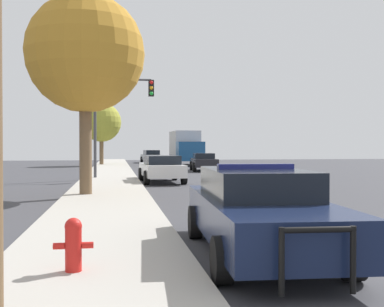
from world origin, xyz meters
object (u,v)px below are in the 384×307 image
(fire_hydrant, at_px, (73,243))
(tree_sidewalk_far, at_px, (101,122))
(car_background_oncoming, at_px, (204,161))
(box_truck, at_px, (186,147))
(car_background_distant, at_px, (151,156))
(car_background_midblock, at_px, (162,168))
(traffic_light, at_px, (118,107))
(police_car, at_px, (258,210))
(tree_sidewalk_near, at_px, (85,54))

(fire_hydrant, distance_m, tree_sidewalk_far, 38.89)
(car_background_oncoming, height_order, box_truck, box_truck)
(fire_hydrant, xyz_separation_m, box_truck, (7.24, 38.76, 1.22))
(car_background_distant, distance_m, car_background_midblock, 28.13)
(traffic_light, height_order, box_truck, traffic_light)
(fire_hydrant, bearing_deg, box_truck, 79.42)
(fire_hydrant, height_order, car_background_midblock, car_background_midblock)
(car_background_midblock, height_order, car_background_oncoming, car_background_midblock)
(fire_hydrant, xyz_separation_m, car_background_midblock, (2.88, 17.40, 0.22))
(traffic_light, relative_size, car_background_oncoming, 1.16)
(fire_hydrant, bearing_deg, tree_sidewalk_far, 91.00)
(fire_hydrant, height_order, traffic_light, traffic_light)
(police_car, bearing_deg, tree_sidewalk_far, -81.28)
(car_background_distant, height_order, car_background_midblock, car_background_distant)
(tree_sidewalk_far, bearing_deg, car_background_oncoming, -54.05)
(fire_hydrant, xyz_separation_m, tree_sidewalk_near, (-0.47, 10.80, 4.59))
(box_truck, bearing_deg, car_background_midblock, 77.61)
(police_car, distance_m, traffic_light, 19.14)
(car_background_midblock, bearing_deg, traffic_light, 129.34)
(fire_hydrant, distance_m, tree_sidewalk_near, 11.74)
(fire_hydrant, height_order, car_background_oncoming, car_background_oncoming)
(fire_hydrant, height_order, box_truck, box_truck)
(traffic_light, relative_size, tree_sidewalk_near, 0.77)
(tree_sidewalk_far, bearing_deg, box_truck, 0.22)
(police_car, height_order, tree_sidewalk_far, tree_sidewalk_far)
(car_background_midblock, distance_m, tree_sidewalk_far, 21.87)
(police_car, distance_m, fire_hydrant, 3.16)
(police_car, distance_m, car_background_distant, 44.40)
(tree_sidewalk_near, xyz_separation_m, tree_sidewalk_far, (-0.21, 27.93, -1.09))
(car_background_midblock, distance_m, box_truck, 21.82)
(fire_hydrant, bearing_deg, traffic_light, 87.91)
(car_background_midblock, xyz_separation_m, box_truck, (4.36, 21.36, 1.00))
(police_car, relative_size, car_background_distant, 1.15)
(police_car, height_order, traffic_light, traffic_light)
(traffic_light, bearing_deg, car_background_oncoming, 52.64)
(car_background_midblock, distance_m, tree_sidewalk_near, 8.60)
(car_background_distant, distance_m, tree_sidewalk_far, 9.09)
(car_background_midblock, height_order, box_truck, box_truck)
(traffic_light, distance_m, tree_sidewalk_far, 18.93)
(police_car, height_order, box_truck, box_truck)
(car_background_midblock, relative_size, box_truck, 0.71)
(traffic_light, distance_m, car_background_midblock, 4.58)
(police_car, bearing_deg, traffic_light, -80.01)
(police_car, height_order, fire_hydrant, police_car)
(traffic_light, distance_m, car_background_distant, 26.11)
(car_background_midblock, bearing_deg, box_truck, 76.47)
(tree_sidewalk_far, bearing_deg, car_background_distant, 52.89)
(fire_hydrant, distance_m, traffic_light, 20.15)
(car_background_distant, relative_size, tree_sidewalk_far, 0.82)
(car_background_oncoming, bearing_deg, traffic_light, 57.46)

